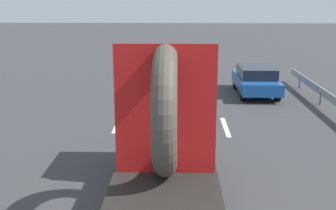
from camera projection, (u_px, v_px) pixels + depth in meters
name	position (u px, v px, depth m)	size (l,w,h in m)	color
ground_plane	(170.00, 186.00, 10.58)	(120.00, 120.00, 0.00)	#38383A
flatbed_truck	(168.00, 121.00, 10.10)	(2.02, 5.33, 3.57)	black
distant_sedan	(256.00, 79.00, 19.99)	(1.69, 3.94, 1.29)	black
guardrail	(335.00, 101.00, 16.64)	(0.10, 12.96, 0.71)	gray
lane_dash_left_far	(118.00, 123.00, 15.67)	(2.30, 0.16, 0.01)	beige
lane_dash_right_far	(225.00, 127.00, 15.24)	(2.27, 0.16, 0.01)	beige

